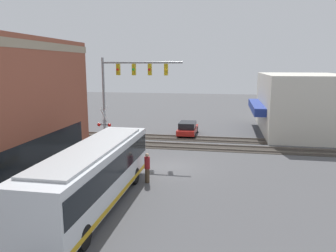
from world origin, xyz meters
name	(u,v)px	position (x,y,z in m)	size (l,w,h in m)	color
ground_plane	(172,167)	(0.00, 0.00, 0.00)	(120.00, 120.00, 0.00)	#4C4C4F
shop_building	(301,103)	(14.87, -11.56, 3.09)	(13.97, 9.38, 6.19)	beige
city_bus	(94,174)	(-7.17, 2.80, 1.75)	(11.32, 2.59, 3.16)	silver
traffic_signal_gantry	(127,82)	(3.49, 4.29, 5.77)	(0.42, 6.63, 7.73)	gray
crossing_signal	(104,125)	(3.04, 6.16, 2.30)	(1.41, 1.18, 3.81)	gray
rail_track_near	(183,146)	(6.00, 0.00, 0.03)	(2.60, 60.00, 0.15)	#332D28
rail_track_far	(187,138)	(9.20, 0.00, 0.03)	(2.60, 60.00, 0.15)	#332D28
parked_car_red	(188,129)	(10.94, 0.20, 0.64)	(4.23, 1.82, 1.38)	#B21E19
pedestrian_near_bus	(147,167)	(-3.33, 0.97, 0.96)	(0.34, 0.34, 1.86)	#473828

